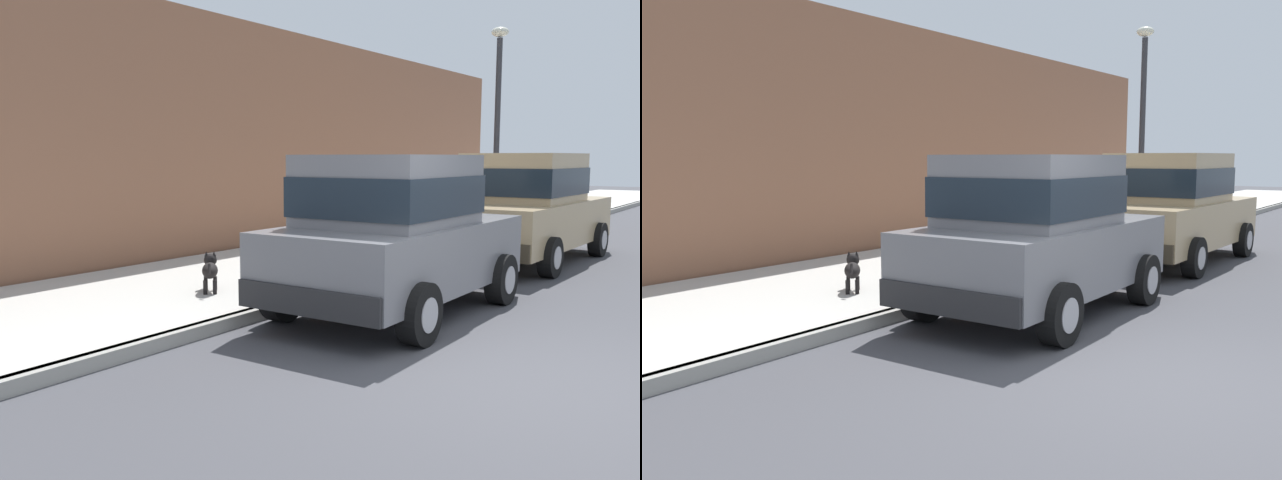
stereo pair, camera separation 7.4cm
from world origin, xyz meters
TOP-DOWN VIEW (x-y plane):
  - ground_plane at (0.00, 0.00)m, footprint 80.00×80.00m
  - curb at (-3.20, 0.00)m, footprint 0.16×64.00m
  - sidewalk at (-5.00, 0.00)m, footprint 3.60×64.00m
  - car_grey_hatchback at (-2.08, 1.44)m, footprint 1.98×3.81m
  - car_tan_sedan at (-2.16, 6.30)m, footprint 2.10×4.63m
  - dog_black at (-4.32, 0.63)m, footprint 0.56×0.58m
  - street_lamp at (-3.55, 8.47)m, footprint 0.36×0.36m
  - building_facade at (-7.10, 5.68)m, footprint 0.50×20.00m

SIDE VIEW (x-z plane):
  - ground_plane at x=0.00m, z-range 0.00..0.00m
  - curb at x=-3.20m, z-range 0.00..0.14m
  - sidewalk at x=-5.00m, z-range 0.00..0.14m
  - dog_black at x=-4.32m, z-range 0.18..0.67m
  - car_grey_hatchback at x=-2.08m, z-range 0.04..1.92m
  - car_tan_sedan at x=-2.16m, z-range 0.02..1.94m
  - building_facade at x=-7.10m, z-range 0.00..4.39m
  - street_lamp at x=-3.55m, z-range 0.70..5.12m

